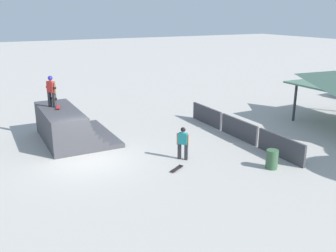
{
  "coord_description": "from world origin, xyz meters",
  "views": [
    {
      "loc": [
        15.9,
        -4.19,
        6.54
      ],
      "look_at": [
        -0.39,
        4.31,
        0.95
      ],
      "focal_mm": 40.0,
      "sensor_mm": 36.0,
      "label": 1
    }
  ],
  "objects": [
    {
      "name": "barrier_fence",
      "position": [
        0.6,
        8.1,
        0.53
      ],
      "size": [
        9.26,
        0.12,
        1.05
      ],
      "color": "#3D3D42",
      "rests_on": "ground"
    },
    {
      "name": "skater_on_deck",
      "position": [
        -4.05,
        -0.7,
        2.69
      ],
      "size": [
        0.69,
        0.5,
        1.66
      ],
      "rotation": [
        0.0,
        0.0,
        0.54
      ],
      "color": "#2D2D33",
      "rests_on": "quarter_pipe_ramp"
    },
    {
      "name": "ground_plane",
      "position": [
        0.0,
        0.0,
        0.0
      ],
      "size": [
        160.0,
        160.0,
        0.0
      ],
      "primitive_type": "plane",
      "color": "#ADA8A0"
    },
    {
      "name": "bystander_walking",
      "position": [
        1.86,
        3.9,
        0.91
      ],
      "size": [
        0.52,
        0.48,
        1.55
      ],
      "rotation": [
        0.0,
        0.0,
        3.87
      ],
      "color": "#2D2D33",
      "rests_on": "ground"
    },
    {
      "name": "skateboard_on_deck",
      "position": [
        -3.59,
        -0.51,
        1.79
      ],
      "size": [
        0.8,
        0.39,
        0.09
      ],
      "rotation": [
        0.0,
        0.0,
        -0.25
      ],
      "color": "green",
      "rests_on": "quarter_pipe_ramp"
    },
    {
      "name": "trash_bin",
      "position": [
        4.57,
        6.82,
        0.42
      ],
      "size": [
        0.52,
        0.52,
        0.85
      ],
      "primitive_type": "cylinder",
      "color": "#385B3D",
      "rests_on": "ground"
    },
    {
      "name": "skateboard_on_ground",
      "position": [
        2.79,
        3.09,
        0.06
      ],
      "size": [
        0.57,
        0.79,
        0.09
      ],
      "rotation": [
        0.0,
        0.0,
        2.1
      ],
      "color": "red",
      "rests_on": "ground"
    },
    {
      "name": "quarter_pipe_ramp",
      "position": [
        -3.31,
        -0.2,
        0.76
      ],
      "size": [
        4.9,
        3.51,
        1.74
      ],
      "color": "#424247",
      "rests_on": "ground"
    }
  ]
}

